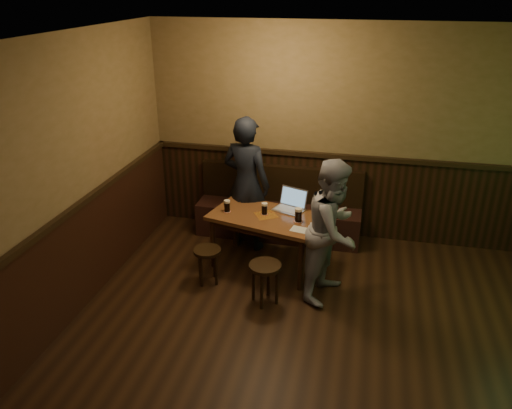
{
  "coord_description": "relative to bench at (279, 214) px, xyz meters",
  "views": [
    {
      "loc": [
        0.34,
        -3.3,
        3.22
      ],
      "look_at": [
        -0.83,
        1.8,
        0.86
      ],
      "focal_mm": 35.0,
      "sensor_mm": 36.0,
      "label": 1
    }
  ],
  "objects": [
    {
      "name": "pint_right",
      "position": [
        0.39,
        -0.93,
        0.46
      ],
      "size": [
        0.11,
        0.11,
        0.17
      ],
      "color": "#9F3113",
      "rests_on": "pub_table"
    },
    {
      "name": "person_suit",
      "position": [
        -0.36,
        -0.38,
        0.56
      ],
      "size": [
        0.72,
        0.56,
        1.75
      ],
      "primitive_type": "imported",
      "rotation": [
        0.0,
        0.0,
        2.89
      ],
      "color": "black",
      "rests_on": "ground"
    },
    {
      "name": "stool_left",
      "position": [
        -0.58,
        -1.34,
        0.03
      ],
      "size": [
        0.41,
        0.41,
        0.43
      ],
      "rotation": [
        0.0,
        0.0,
        -0.37
      ],
      "color": "black",
      "rests_on": "ground"
    },
    {
      "name": "bench",
      "position": [
        0.0,
        0.0,
        0.0
      ],
      "size": [
        2.2,
        0.5,
        0.95
      ],
      "color": "black",
      "rests_on": "ground"
    },
    {
      "name": "person_grey",
      "position": [
        0.82,
        -1.25,
        0.48
      ],
      "size": [
        0.81,
        0.92,
        1.58
      ],
      "primitive_type": "imported",
      "rotation": [
        0.0,
        0.0,
        1.25
      ],
      "color": "#949499",
      "rests_on": "ground"
    },
    {
      "name": "pint_left",
      "position": [
        -0.48,
        -0.85,
        0.45
      ],
      "size": [
        0.1,
        0.1,
        0.15
      ],
      "color": "#9F3113",
      "rests_on": "pub_table"
    },
    {
      "name": "pint_mid",
      "position": [
        -0.03,
        -0.82,
        0.45
      ],
      "size": [
        0.09,
        0.09,
        0.15
      ],
      "color": "#9F3113",
      "rests_on": "pub_table"
    },
    {
      "name": "menu",
      "position": [
        0.45,
        -1.13,
        0.38
      ],
      "size": [
        0.25,
        0.19,
        0.0
      ],
      "primitive_type": "cube",
      "rotation": [
        0.0,
        0.0,
        -0.2
      ],
      "color": "silver",
      "rests_on": "pub_table"
    },
    {
      "name": "pub_table",
      "position": [
        -0.0,
        -0.84,
        0.29
      ],
      "size": [
        1.42,
        1.01,
        0.69
      ],
      "rotation": [
        0.0,
        0.0,
        -0.23
      ],
      "color": "brown",
      "rests_on": "ground"
    },
    {
      "name": "room",
      "position": [
        0.73,
        -2.53,
        0.89
      ],
      "size": [
        5.04,
        6.04,
        2.84
      ],
      "color": "black",
      "rests_on": "ground"
    },
    {
      "name": "stool_right",
      "position": [
        0.15,
        -1.59,
        0.06
      ],
      "size": [
        0.37,
        0.37,
        0.47
      ],
      "rotation": [
        0.0,
        0.0,
        -0.07
      ],
      "color": "black",
      "rests_on": "ground"
    },
    {
      "name": "laptop",
      "position": [
        0.25,
        -0.61,
        0.44
      ],
      "size": [
        0.43,
        0.38,
        0.25
      ],
      "rotation": [
        0.0,
        0.0,
        -0.35
      ],
      "color": "silver",
      "rests_on": "pub_table"
    }
  ]
}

